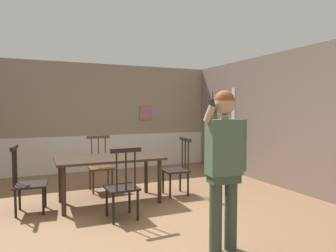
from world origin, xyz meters
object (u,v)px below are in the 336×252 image
Objects in this scene: dining_table at (110,163)px; chair_by_doorway at (28,182)px; chair_opposite_corner at (123,186)px; chair_near_window at (177,168)px; chair_at_table_head at (100,165)px; person_figure at (224,159)px.

dining_table is 1.69× the size of chair_by_doorway.
chair_opposite_corner is (1.24, -0.86, 0.01)m from chair_by_doorway.
chair_near_window is 1.00× the size of chair_opposite_corner.
chair_by_doorway is at bearing 32.98° from chair_at_table_head.
chair_near_window is at bearing -96.39° from person_figure.
chair_by_doorway is 1.51m from chair_opposite_corner.
chair_opposite_corner is (-0.01, -0.84, -0.20)m from dining_table.
chair_at_table_head is 1.01× the size of chair_opposite_corner.
dining_table is at bearing 95.13° from chair_by_doorway.
dining_table is at bearing 87.10° from chair_opposite_corner.
chair_near_window is 2.51m from chair_by_doorway.
chair_at_table_head is (1.27, 0.81, 0.02)m from chair_by_doorway.
chair_at_table_head is 1.68m from chair_opposite_corner.
chair_near_window is 2.34m from person_figure.
chair_at_table_head is (0.01, 0.84, -0.19)m from dining_table.
dining_table is 0.86m from chair_at_table_head.
chair_opposite_corner reaches higher than dining_table.
chair_opposite_corner is at bearing -54.94° from person_figure.
chair_by_doorway is 0.58× the size of person_figure.
person_figure is at bearing 103.91° from chair_at_table_head.
chair_opposite_corner is at bearing 125.04° from chair_near_window.
chair_opposite_corner reaches higher than chair_near_window.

